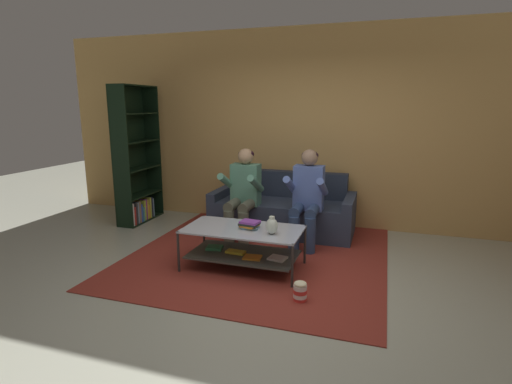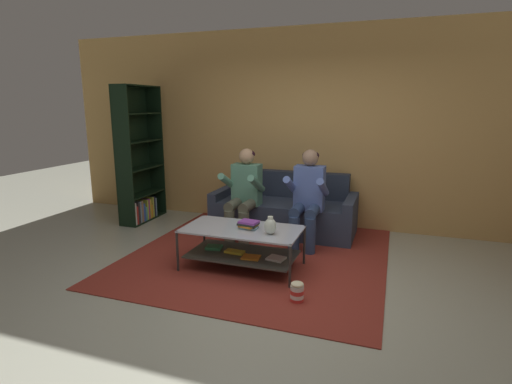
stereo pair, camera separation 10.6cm
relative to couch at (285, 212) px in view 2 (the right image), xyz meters
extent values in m
plane|color=#AAAC98|center=(0.34, -1.92, -0.29)|extent=(16.80, 16.80, 0.00)
cube|color=tan|center=(0.34, 0.54, 1.16)|extent=(8.40, 0.12, 2.90)
cube|color=#2E384C|center=(0.00, -0.04, -0.06)|extent=(1.74, 0.85, 0.46)
cube|color=#272F40|center=(0.00, 0.29, 0.36)|extent=(1.74, 0.18, 0.38)
cube|color=#2E384C|center=(-0.94, -0.04, 0.00)|extent=(0.13, 0.85, 0.58)
cube|color=#2E384C|center=(0.94, -0.04, 0.00)|extent=(0.13, 0.85, 0.58)
cylinder|color=#555644|center=(-0.53, -0.78, -0.06)|extent=(0.14, 0.14, 0.46)
cylinder|color=#555644|center=(-0.33, -0.78, -0.06)|extent=(0.14, 0.14, 0.46)
cylinder|color=#555644|center=(-0.53, -0.60, 0.21)|extent=(0.14, 0.42, 0.14)
cylinder|color=#555644|center=(-0.33, -0.60, 0.21)|extent=(0.14, 0.42, 0.14)
cube|color=#52886F|center=(-0.43, -0.39, 0.45)|extent=(0.38, 0.22, 0.56)
cylinder|color=#52886F|center=(-0.64, -0.57, 0.50)|extent=(0.09, 0.49, 0.31)
cylinder|color=#52886F|center=(-0.23, -0.57, 0.50)|extent=(0.09, 0.49, 0.31)
sphere|color=tan|center=(-0.43, -0.39, 0.83)|extent=(0.21, 0.21, 0.21)
ellipsoid|color=black|center=(-0.43, -0.37, 0.86)|extent=(0.21, 0.21, 0.13)
cylinder|color=navy|center=(0.33, -0.78, -0.06)|extent=(0.14, 0.14, 0.46)
cylinder|color=navy|center=(0.53, -0.78, -0.06)|extent=(0.14, 0.14, 0.46)
cylinder|color=navy|center=(0.33, -0.60, 0.21)|extent=(0.14, 0.42, 0.14)
cylinder|color=navy|center=(0.53, -0.60, 0.21)|extent=(0.14, 0.42, 0.14)
cube|color=#5269AF|center=(0.43, -0.39, 0.46)|extent=(0.38, 0.22, 0.58)
cylinder|color=#5269AF|center=(0.23, -0.57, 0.51)|extent=(0.09, 0.49, 0.31)
cylinder|color=#5269AF|center=(0.64, -0.57, 0.51)|extent=(0.09, 0.49, 0.31)
sphere|color=#947159|center=(0.43, -0.39, 0.85)|extent=(0.21, 0.21, 0.21)
ellipsoid|color=black|center=(0.43, -0.37, 0.88)|extent=(0.21, 0.21, 0.13)
cube|color=#B2B8C6|center=(-0.09, -1.46, 0.17)|extent=(1.30, 0.68, 0.02)
cube|color=#3F3F38|center=(-0.09, -1.46, -0.13)|extent=(1.19, 0.62, 0.02)
cylinder|color=#302D2B|center=(-0.72, -1.78, -0.06)|extent=(0.03, 0.03, 0.47)
cylinder|color=#302D2B|center=(0.54, -1.78, -0.06)|extent=(0.03, 0.03, 0.47)
cylinder|color=#302D2B|center=(-0.72, -1.13, -0.06)|extent=(0.03, 0.03, 0.47)
cylinder|color=#302D2B|center=(0.54, -1.13, -0.06)|extent=(0.03, 0.03, 0.47)
cube|color=#34824E|center=(-0.45, -1.43, -0.10)|extent=(0.20, 0.17, 0.03)
cube|color=gold|center=(-0.18, -1.47, -0.10)|extent=(0.23, 0.12, 0.03)
cube|color=orange|center=(0.05, -1.56, -0.11)|extent=(0.20, 0.17, 0.02)
cube|color=silver|center=(0.32, -1.50, -0.11)|extent=(0.21, 0.19, 0.02)
cube|color=maroon|center=(-0.05, -0.85, -0.29)|extent=(3.00, 3.41, 0.01)
cube|color=#914F4A|center=(-0.05, -0.85, -0.28)|extent=(1.65, 1.88, 0.00)
ellipsoid|color=silver|center=(0.26, -1.54, 0.26)|extent=(0.13, 0.13, 0.17)
cylinder|color=silver|center=(0.26, -1.54, 0.35)|extent=(0.06, 0.06, 0.04)
cube|color=#6E99AA|center=(-0.01, -1.44, 0.19)|extent=(0.18, 0.15, 0.02)
cube|color=orange|center=(-0.03, -1.44, 0.21)|extent=(0.20, 0.21, 0.02)
cube|color=#252B27|center=(-0.02, -1.44, 0.23)|extent=(0.22, 0.19, 0.02)
cube|color=purple|center=(-0.01, -1.45, 0.25)|extent=(0.22, 0.18, 0.02)
cube|color=black|center=(-2.28, -0.59, 0.75)|extent=(0.29, 0.02, 2.09)
cube|color=black|center=(-2.30, 0.28, 0.75)|extent=(0.29, 0.02, 2.09)
cube|color=black|center=(-2.42, -0.16, 0.75)|extent=(0.04, 0.89, 2.09)
cube|color=black|center=(-2.29, -0.15, -0.28)|extent=(0.30, 0.85, 0.02)
cube|color=black|center=(-2.29, -0.15, 0.13)|extent=(0.30, 0.85, 0.02)
cube|color=black|center=(-2.29, -0.15, 0.54)|extent=(0.30, 0.85, 0.02)
cube|color=black|center=(-2.29, -0.15, 0.96)|extent=(0.30, 0.85, 0.02)
cube|color=black|center=(-2.29, -0.15, 1.38)|extent=(0.30, 0.85, 0.02)
cube|color=black|center=(-2.29, -0.15, 1.79)|extent=(0.30, 0.85, 0.02)
cube|color=silver|center=(-2.27, -0.54, -0.10)|extent=(0.22, 0.06, 0.34)
cube|color=red|center=(-2.29, -0.49, -0.13)|extent=(0.26, 0.03, 0.28)
cube|color=#2E2D32|center=(-2.29, -0.44, -0.10)|extent=(0.26, 0.05, 0.33)
cube|color=#7897B4|center=(-2.26, -0.40, -0.10)|extent=(0.20, 0.03, 0.33)
cube|color=#926C4D|center=(-2.25, -0.36, -0.10)|extent=(0.19, 0.05, 0.34)
cube|color=blue|center=(-2.26, -0.31, -0.13)|extent=(0.20, 0.05, 0.28)
cube|color=teal|center=(-2.26, -0.26, -0.16)|extent=(0.20, 0.04, 0.22)
cube|color=#ACB836|center=(-2.28, -0.22, -0.11)|extent=(0.23, 0.04, 0.32)
cube|color=purple|center=(-2.26, -0.18, -0.11)|extent=(0.19, 0.03, 0.33)
cube|color=gold|center=(-2.28, -0.14, -0.12)|extent=(0.24, 0.04, 0.31)
cube|color=orange|center=(-2.26, -0.10, -0.16)|extent=(0.20, 0.03, 0.21)
cube|color=#B4BB45|center=(-2.27, -0.06, -0.10)|extent=(0.21, 0.04, 0.33)
cube|color=#1C1D36|center=(-2.27, -0.01, -0.10)|extent=(0.22, 0.04, 0.33)
cube|color=#6D91AC|center=(-2.27, 0.02, -0.12)|extent=(0.21, 0.03, 0.30)
cylinder|color=red|center=(0.68, -2.03, -0.27)|extent=(0.13, 0.13, 0.04)
cylinder|color=white|center=(0.68, -2.03, -0.23)|extent=(0.13, 0.13, 0.04)
cylinder|color=red|center=(0.68, -2.03, -0.19)|extent=(0.13, 0.13, 0.04)
cylinder|color=white|center=(0.68, -2.03, -0.15)|extent=(0.13, 0.13, 0.04)
ellipsoid|color=beige|center=(0.68, -2.03, -0.11)|extent=(0.12, 0.12, 0.04)
camera|label=1|loc=(1.35, -5.42, 1.51)|focal=28.00mm
camera|label=2|loc=(1.45, -5.38, 1.51)|focal=28.00mm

